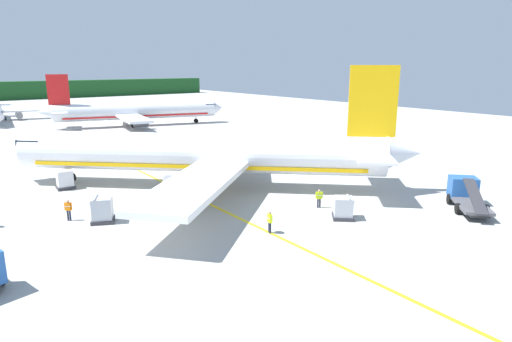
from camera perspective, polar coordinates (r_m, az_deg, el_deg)
name	(u,v)px	position (r m, az deg, el deg)	size (l,w,h in m)	color
airliner_foreground	(204,154)	(43.41, -6.73, 2.24)	(32.77, 31.56, 11.90)	white
airliner_mid_apron	(135,111)	(91.61, -15.44, 7.51)	(35.39, 29.55, 10.28)	silver
service_truck_baggage	(466,194)	(41.48, 25.68, -2.71)	(5.86, 5.70, 2.62)	#2659A5
cargo_container_near	(344,208)	(35.43, 11.34, -4.74)	(2.28, 2.28, 1.87)	#333338
cargo_container_mid	(102,210)	(36.00, -19.42, -4.79)	(2.23, 2.23, 2.08)	#333338
cargo_container_far	(65,179)	(47.07, -23.65, -1.00)	(1.72, 1.72, 1.98)	#333338
crew_marshaller	(270,220)	(31.79, 1.80, -6.43)	(0.32, 0.62, 1.67)	#191E33
crew_loader_left	(68,208)	(37.25, -23.26, -4.49)	(0.50, 0.47, 1.71)	#191E33
crew_supervisor	(319,197)	(37.72, 8.22, -3.37)	(0.54, 0.44, 1.61)	#191E33
apron_guide_line	(207,203)	(39.13, -6.45, -4.14)	(0.30, 60.00, 0.01)	yellow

